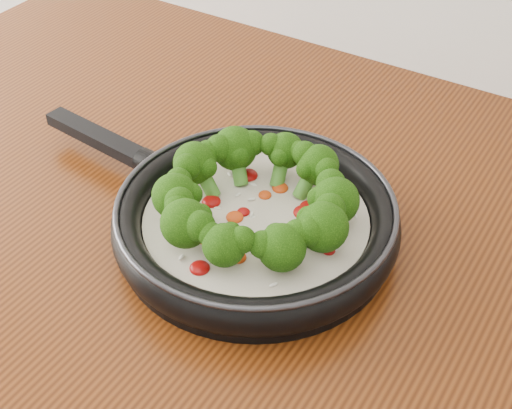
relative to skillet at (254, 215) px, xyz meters
The scene contains 1 object.
skillet is the anchor object (origin of this frame).
Camera 1 is at (0.19, 0.55, 1.44)m, focal length 50.75 mm.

